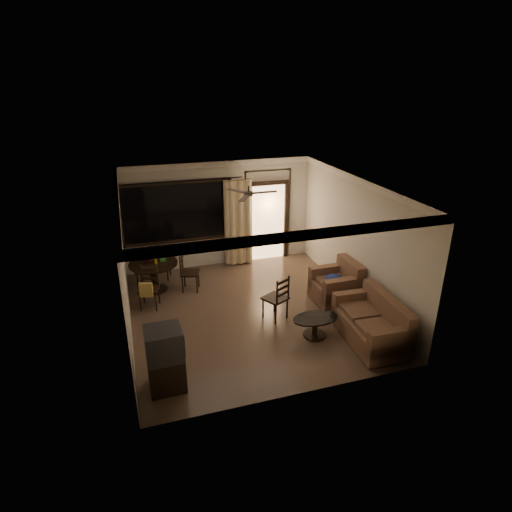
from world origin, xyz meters
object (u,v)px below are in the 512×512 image
object	(u,v)px
dining_chair_west	(147,276)
tv_cabinet	(165,359)
dining_table	(154,269)
side_chair	(276,306)
dining_chair_south	(149,295)
dining_chair_north	(162,268)
armchair	(337,286)
dining_chair_east	(190,279)
sofa	(373,324)
coffee_table	(315,324)

from	to	relation	value
dining_chair_west	tv_cabinet	xyz separation A→B (m)	(0.04, -3.86, 0.28)
dining_table	side_chair	xyz separation A→B (m)	(2.31, -2.10, -0.27)
dining_chair_south	dining_chair_north	world-z (taller)	same
tv_cabinet	armchair	bearing A→B (deg)	23.10
dining_chair_east	dining_chair_south	bearing A→B (deg)	137.05
sofa	dining_chair_north	bearing A→B (deg)	134.57
dining_table	dining_chair_south	bearing A→B (deg)	-103.22
tv_cabinet	sofa	world-z (taller)	tv_cabinet
dining_table	coffee_table	world-z (taller)	dining_table
dining_chair_west	dining_chair_north	distance (m)	0.55
dining_chair_east	dining_table	bearing A→B (deg)	89.91
armchair	dining_chair_north	bearing A→B (deg)	146.21
dining_table	armchair	distance (m)	4.30
dining_chair_east	coffee_table	xyz separation A→B (m)	(2.03, -2.70, -0.01)
side_chair	dining_chair_south	bearing A→B (deg)	-55.48
dining_chair_east	side_chair	world-z (taller)	side_chair
dining_chair_north	armchair	world-z (taller)	armchair
armchair	coffee_table	world-z (taller)	armchair
side_chair	sofa	bearing A→B (deg)	110.28
tv_cabinet	side_chair	world-z (taller)	tv_cabinet
side_chair	dining_table	bearing A→B (deg)	-70.73
dining_table	tv_cabinet	distance (m)	3.62
dining_chair_east	coffee_table	bearing A→B (deg)	-126.35
dining_chair_east	dining_chair_north	xyz separation A→B (m)	(-0.57, 0.86, 0.00)
dining_chair_west	tv_cabinet	distance (m)	3.87
dining_chair_north	coffee_table	xyz separation A→B (m)	(2.60, -3.56, -0.01)
tv_cabinet	dining_chair_north	bearing A→B (deg)	84.02
armchair	coffee_table	bearing A→B (deg)	-133.64
dining_table	tv_cabinet	xyz separation A→B (m)	(-0.14, -3.61, -0.00)
dining_chair_north	sofa	distance (m)	5.41
dining_table	side_chair	bearing A→B (deg)	-42.27
dining_chair_south	sofa	distance (m)	4.79
tv_cabinet	dining_chair_west	bearing A→B (deg)	89.52
dining_chair_south	dining_table	bearing A→B (deg)	93.54
side_chair	dining_chair_east	bearing A→B (deg)	-79.35
dining_chair_south	armchair	size ratio (longest dim) A/B	1.01
dining_chair_south	dining_chair_north	size ratio (longest dim) A/B	1.00
sofa	coffee_table	distance (m)	1.11
coffee_table	dining_chair_north	bearing A→B (deg)	126.15
sofa	coffee_table	world-z (taller)	sofa
dining_chair_north	dining_table	bearing A→B (deg)	86.76
dining_chair_east	side_chair	xyz separation A→B (m)	(1.51, -1.85, 0.02)
dining_chair_west	dining_chair_south	bearing A→B (deg)	15.96
sofa	side_chair	xyz separation A→B (m)	(-1.52, 1.33, -0.06)
dining_chair_west	sofa	xyz separation A→B (m)	(4.00, -3.67, 0.07)
dining_table	sofa	distance (m)	5.14
tv_cabinet	dining_chair_south	bearing A→B (deg)	90.05
sofa	armchair	size ratio (longest dim) A/B	1.82
dining_table	coffee_table	size ratio (longest dim) A/B	1.23
sofa	dining_chair_south	bearing A→B (deg)	149.94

